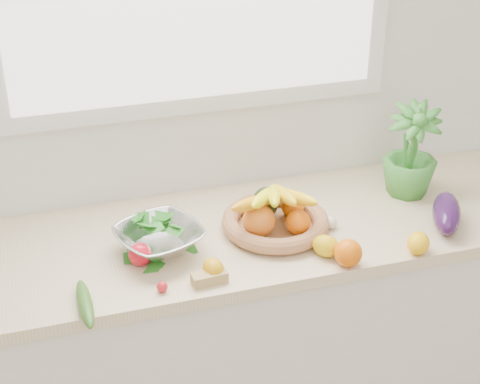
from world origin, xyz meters
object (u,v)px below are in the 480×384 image
object	(u,v)px
potted_herb	(411,151)
apple	(140,254)
cucumber	(85,303)
colander_with_spinach	(159,234)
eggplant	(446,213)
fruit_basket	(275,216)

from	to	relation	value
potted_herb	apple	bearing A→B (deg)	-170.15
cucumber	potted_herb	xyz separation A→B (m)	(1.14, 0.34, 0.14)
colander_with_spinach	eggplant	bearing A→B (deg)	-7.01
cucumber	fruit_basket	distance (m)	0.67
cucumber	potted_herb	distance (m)	1.20
cucumber	colander_with_spinach	world-z (taller)	colander_with_spinach
potted_herb	fruit_basket	bearing A→B (deg)	-168.95
fruit_basket	eggplant	bearing A→B (deg)	-13.82
fruit_basket	colander_with_spinach	size ratio (longest dim) A/B	1.33
fruit_basket	apple	bearing A→B (deg)	-171.58
cucumber	fruit_basket	bearing A→B (deg)	20.78
eggplant	cucumber	size ratio (longest dim) A/B	1.06
cucumber	colander_with_spinach	bearing A→B (deg)	41.04
apple	eggplant	world-z (taller)	eggplant
eggplant	potted_herb	size ratio (longest dim) A/B	0.70
potted_herb	fruit_basket	xyz separation A→B (m)	(-0.52, -0.10, -0.11)
eggplant	cucumber	world-z (taller)	eggplant
colander_with_spinach	fruit_basket	bearing A→B (deg)	3.06
eggplant	potted_herb	xyz separation A→B (m)	(-0.01, 0.23, 0.11)
cucumber	fruit_basket	world-z (taller)	fruit_basket
apple	cucumber	world-z (taller)	apple
apple	eggplant	size ratio (longest dim) A/B	0.30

